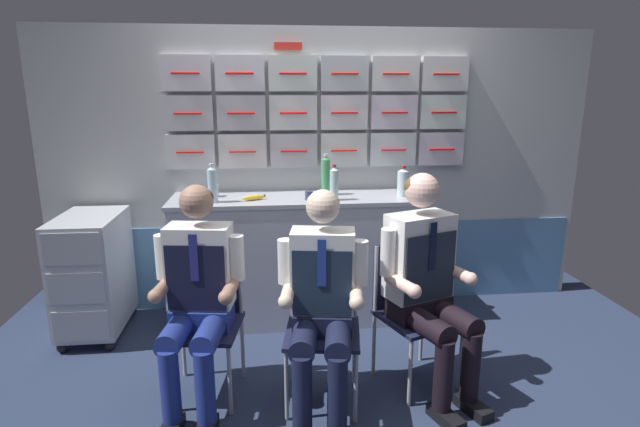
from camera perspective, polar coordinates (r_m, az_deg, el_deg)
ground at (r=3.03m, az=2.97°, el=-20.64°), size 4.80×4.80×0.04m
galley_bulkhead at (r=3.90m, az=0.07°, el=5.18°), size 4.20×0.14×2.15m
galley_counter at (r=3.76m, az=-2.69°, el=-5.10°), size 1.80×0.53×0.94m
service_trolley at (r=3.86m, az=-24.47°, el=-6.04°), size 0.40×0.65×0.86m
folding_chair_left at (r=2.97m, az=-12.82°, el=-10.22°), size 0.45×0.45×0.82m
crew_member_left at (r=2.76m, az=-13.85°, el=-8.53°), size 0.49×0.63×1.22m
folding_chair_center at (r=2.84m, az=0.37°, el=-11.00°), size 0.46×0.46×0.82m
crew_member_center at (r=2.63m, az=0.23°, el=-9.51°), size 0.48×0.62×1.20m
folding_chair_right at (r=3.05m, az=10.06°, el=-9.41°), size 0.52×0.52×0.82m
crew_member_right at (r=2.86m, az=12.12°, el=-7.01°), size 0.55×0.69×1.26m
water_bottle_blue_cap at (r=3.67m, az=0.65°, el=4.35°), size 0.06×0.06×0.30m
water_bottle_clear at (r=3.50m, az=-12.16°, el=3.30°), size 0.06×0.06×0.27m
water_bottle_short at (r=3.50m, az=1.63°, el=3.46°), size 0.06×0.06×0.25m
water_bottle_tall at (r=3.69m, az=9.42°, el=3.57°), size 0.08×0.08×0.22m
coffee_cup_spare at (r=3.59m, az=-13.59°, el=1.98°), size 0.06×0.06×0.07m
coffee_cup_white at (r=3.52m, az=-1.25°, el=2.09°), size 0.06×0.06×0.06m
espresso_cup_small at (r=3.71m, az=-12.08°, el=2.61°), size 0.07×0.07×0.09m
snack_banana at (r=3.55m, az=-7.58°, el=1.83°), size 0.17×0.10×0.04m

